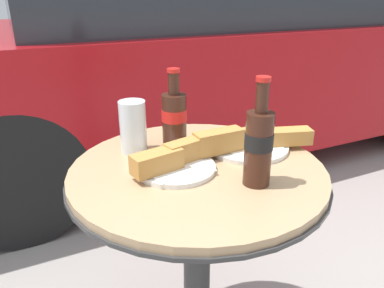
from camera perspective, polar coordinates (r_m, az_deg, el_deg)
bistro_table at (r=1.05m, az=0.78°, el=-12.82°), size 0.66×0.66×0.69m
cola_bottle_left at (r=1.05m, az=-2.51°, el=4.14°), size 0.07×0.07×0.22m
cola_bottle_right at (r=0.85m, az=10.12°, el=-0.00°), size 0.06×0.06×0.25m
drinking_glass at (r=1.03m, az=-8.95°, el=2.28°), size 0.07×0.07×0.14m
lunch_plate_near at (r=1.05m, az=8.57°, el=0.30°), size 0.34×0.23×0.07m
lunch_plate_far at (r=0.93m, az=-2.73°, el=-2.63°), size 0.23×0.20×0.07m
parked_car at (r=2.80m, az=1.80°, el=13.26°), size 4.45×1.71×1.39m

